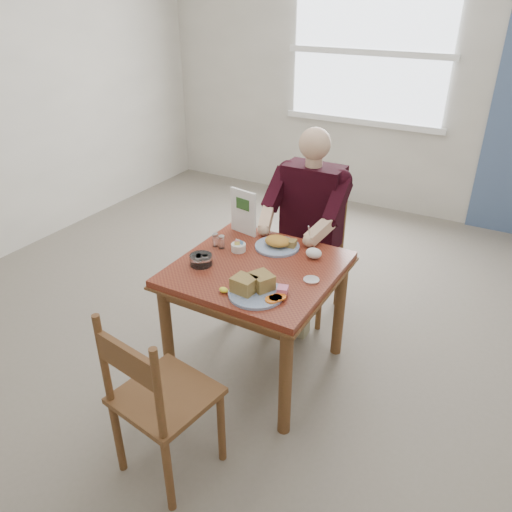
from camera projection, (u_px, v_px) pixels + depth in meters
The scene contains 16 objects.
floor at pixel (257, 366), 3.24m from camera, with size 6.00×6.00×0.00m, color #6F685A.
wall_back at pixel (408, 76), 4.87m from camera, with size 5.50×5.50×0.00m, color silver.
lemon_wedge at pixel (224, 290), 2.63m from camera, with size 0.05×0.04×0.03m, color #FDFF35.
napkin at pixel (314, 253), 2.95m from camera, with size 0.10×0.08×0.06m, color white.
metal_dish at pixel (311, 280), 2.73m from camera, with size 0.09×0.09×0.01m, color silver.
window at pixel (369, 52), 4.93m from camera, with size 1.72×0.04×1.42m.
table at pixel (257, 282), 2.94m from camera, with size 0.92×0.92×0.75m.
chair_far at pixel (311, 251), 3.62m from camera, with size 0.42×0.42×0.95m.
chair_near at pixel (158, 399), 2.32m from camera, with size 0.48×0.48×0.95m.
diner at pixel (308, 213), 3.40m from camera, with size 0.53×0.56×1.39m.
near_plate at pixel (256, 288), 2.61m from camera, with size 0.35×0.35×0.10m.
far_plate at pixel (278, 244), 3.07m from camera, with size 0.31×0.31×0.07m.
caddy at pixel (238, 247), 3.04m from camera, with size 0.09×0.09×0.07m.
shakers at pixel (218, 241), 3.07m from camera, with size 0.09×0.05×0.08m.
creamer at pixel (201, 260), 2.88m from camera, with size 0.15×0.15×0.06m.
menu at pixel (243, 212), 3.20m from camera, with size 0.20×0.05×0.30m.
Camera 1 is at (1.23, -2.19, 2.17)m, focal length 35.00 mm.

